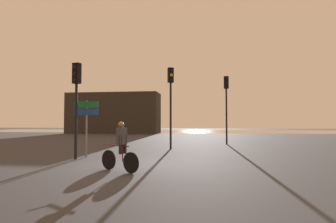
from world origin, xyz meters
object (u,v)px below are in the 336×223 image
object	(u,v)px
cyclist	(121,146)
direction_sign_post	(86,118)
distant_building	(114,113)
traffic_light_far_right	(226,97)
traffic_light_center	(171,93)
traffic_light_near_left	(76,92)

from	to	relation	value
cyclist	direction_sign_post	bearing A→B (deg)	69.37
distant_building	traffic_light_far_right	size ratio (longest dim) A/B	2.67
traffic_light_center	cyclist	size ratio (longest dim) A/B	3.01
traffic_light_near_left	traffic_light_center	xyz separation A→B (m)	(3.55, 4.79, 0.44)
traffic_light_near_left	traffic_light_far_right	bearing A→B (deg)	-118.08
traffic_light_near_left	traffic_light_center	size ratio (longest dim) A/B	0.86
traffic_light_near_left	direction_sign_post	bearing A→B (deg)	-91.44
distant_building	direction_sign_post	xyz separation A→B (m)	(7.60, -25.21, -1.11)
traffic_light_center	direction_sign_post	size ratio (longest dim) A/B	1.88
traffic_light_near_left	direction_sign_post	xyz separation A→B (m)	(0.16, 0.68, -1.13)
traffic_light_far_right	cyclist	bearing A→B (deg)	64.13
distant_building	traffic_light_center	xyz separation A→B (m)	(10.99, -21.09, 0.46)
direction_sign_post	traffic_light_center	bearing A→B (deg)	-134.55
traffic_light_far_right	direction_sign_post	world-z (taller)	traffic_light_far_right
traffic_light_near_left	cyclist	xyz separation A→B (m)	(2.83, -2.47, -2.10)
distant_building	traffic_light_center	distance (m)	23.79
distant_building	traffic_light_far_right	distance (m)	22.59
traffic_light_far_right	distant_building	bearing A→B (deg)	-54.39
cyclist	traffic_light_center	bearing A→B (deg)	23.43
traffic_light_center	cyclist	world-z (taller)	traffic_light_center
distant_building	traffic_light_far_right	world-z (taller)	distant_building
distant_building	traffic_light_near_left	world-z (taller)	distant_building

